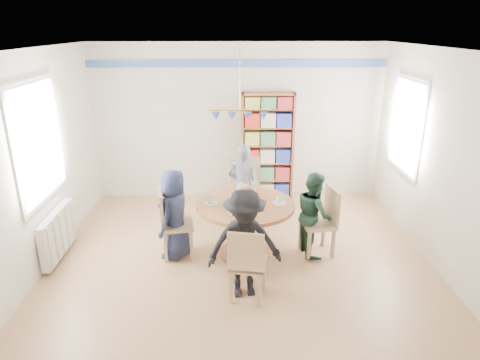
{
  "coord_description": "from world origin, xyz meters",
  "views": [
    {
      "loc": [
        -0.11,
        -4.83,
        2.95
      ],
      "look_at": [
        0.0,
        0.4,
        1.05
      ],
      "focal_mm": 32.0,
      "sensor_mm": 36.0,
      "label": 1
    }
  ],
  "objects_px": {
    "radiator": "(58,233)",
    "person_right": "(314,214)",
    "chair_left": "(171,220)",
    "dining_table": "(245,217)",
    "bookshelf": "(267,148)",
    "chair_near": "(247,262)",
    "person_near": "(245,244)",
    "person_left": "(175,214)",
    "chair_right": "(323,218)",
    "person_far": "(243,186)",
    "chair_far": "(245,188)"
  },
  "relations": [
    {
      "from": "radiator",
      "to": "person_right",
      "type": "xyz_separation_m",
      "value": [
        3.4,
        0.06,
        0.23
      ]
    },
    {
      "from": "radiator",
      "to": "chair_left",
      "type": "bearing_deg",
      "value": 0.48
    },
    {
      "from": "dining_table",
      "to": "bookshelf",
      "type": "height_order",
      "value": "bookshelf"
    },
    {
      "from": "chair_left",
      "to": "chair_near",
      "type": "xyz_separation_m",
      "value": [
        0.97,
        -1.03,
        -0.03
      ]
    },
    {
      "from": "person_right",
      "to": "person_near",
      "type": "xyz_separation_m",
      "value": [
        -0.96,
        -0.95,
        0.07
      ]
    },
    {
      "from": "dining_table",
      "to": "person_near",
      "type": "distance_m",
      "value": 0.93
    },
    {
      "from": "person_left",
      "to": "radiator",
      "type": "bearing_deg",
      "value": -69.97
    },
    {
      "from": "chair_left",
      "to": "bookshelf",
      "type": "xyz_separation_m",
      "value": [
        1.44,
        2.03,
        0.41
      ]
    },
    {
      "from": "person_near",
      "to": "chair_right",
      "type": "bearing_deg",
      "value": 33.28
    },
    {
      "from": "chair_left",
      "to": "person_far",
      "type": "xyz_separation_m",
      "value": [
        0.98,
        0.89,
        0.14
      ]
    },
    {
      "from": "bookshelf",
      "to": "dining_table",
      "type": "bearing_deg",
      "value": -102.57
    },
    {
      "from": "person_right",
      "to": "person_far",
      "type": "height_order",
      "value": "person_far"
    },
    {
      "from": "chair_near",
      "to": "person_far",
      "type": "relative_size",
      "value": 0.68
    },
    {
      "from": "dining_table",
      "to": "person_far",
      "type": "relative_size",
      "value": 0.99
    },
    {
      "from": "chair_left",
      "to": "chair_right",
      "type": "xyz_separation_m",
      "value": [
        2.04,
        0.03,
        0.0
      ]
    },
    {
      "from": "chair_right",
      "to": "person_near",
      "type": "xyz_separation_m",
      "value": [
        -1.09,
        -0.94,
        0.13
      ]
    },
    {
      "from": "person_far",
      "to": "radiator",
      "type": "bearing_deg",
      "value": 25.41
    },
    {
      "from": "chair_far",
      "to": "person_near",
      "type": "distance_m",
      "value": 1.98
    },
    {
      "from": "dining_table",
      "to": "chair_near",
      "type": "distance_m",
      "value": 1.05
    },
    {
      "from": "dining_table",
      "to": "chair_near",
      "type": "relative_size",
      "value": 1.45
    },
    {
      "from": "chair_right",
      "to": "bookshelf",
      "type": "xyz_separation_m",
      "value": [
        -0.6,
        2.0,
        0.41
      ]
    },
    {
      "from": "person_far",
      "to": "bookshelf",
      "type": "xyz_separation_m",
      "value": [
        0.46,
        1.13,
        0.27
      ]
    },
    {
      "from": "person_far",
      "to": "bookshelf",
      "type": "bearing_deg",
      "value": -106.63
    },
    {
      "from": "bookshelf",
      "to": "chair_right",
      "type": "bearing_deg",
      "value": -73.34
    },
    {
      "from": "chair_left",
      "to": "chair_right",
      "type": "relative_size",
      "value": 1.0
    },
    {
      "from": "chair_right",
      "to": "chair_far",
      "type": "xyz_separation_m",
      "value": [
        -1.02,
        1.04,
        0.05
      ]
    },
    {
      "from": "person_near",
      "to": "bookshelf",
      "type": "distance_m",
      "value": 2.99
    },
    {
      "from": "person_right",
      "to": "person_near",
      "type": "relative_size",
      "value": 0.89
    },
    {
      "from": "person_left",
      "to": "person_right",
      "type": "height_order",
      "value": "person_left"
    },
    {
      "from": "chair_right",
      "to": "chair_far",
      "type": "height_order",
      "value": "chair_far"
    },
    {
      "from": "radiator",
      "to": "person_far",
      "type": "bearing_deg",
      "value": 20.08
    },
    {
      "from": "radiator",
      "to": "person_left",
      "type": "height_order",
      "value": "person_left"
    },
    {
      "from": "chair_left",
      "to": "person_right",
      "type": "height_order",
      "value": "person_right"
    },
    {
      "from": "dining_table",
      "to": "chair_far",
      "type": "xyz_separation_m",
      "value": [
        0.02,
        1.06,
        0.01
      ]
    },
    {
      "from": "radiator",
      "to": "chair_near",
      "type": "relative_size",
      "value": 1.11
    },
    {
      "from": "dining_table",
      "to": "person_right",
      "type": "relative_size",
      "value": 1.13
    },
    {
      "from": "chair_far",
      "to": "radiator",
      "type": "bearing_deg",
      "value": -156.64
    },
    {
      "from": "dining_table",
      "to": "person_near",
      "type": "relative_size",
      "value": 1.0
    },
    {
      "from": "chair_left",
      "to": "person_far",
      "type": "height_order",
      "value": "person_far"
    },
    {
      "from": "person_far",
      "to": "dining_table",
      "type": "bearing_deg",
      "value": 95.93
    },
    {
      "from": "chair_near",
      "to": "person_left",
      "type": "xyz_separation_m",
      "value": [
        -0.91,
        1.03,
        0.12
      ]
    },
    {
      "from": "chair_left",
      "to": "bookshelf",
      "type": "height_order",
      "value": "bookshelf"
    },
    {
      "from": "person_left",
      "to": "dining_table",
      "type": "bearing_deg",
      "value": 111.11
    },
    {
      "from": "bookshelf",
      "to": "chair_left",
      "type": "bearing_deg",
      "value": -125.36
    },
    {
      "from": "chair_left",
      "to": "chair_near",
      "type": "height_order",
      "value": "chair_left"
    },
    {
      "from": "chair_left",
      "to": "person_right",
      "type": "bearing_deg",
      "value": 1.33
    },
    {
      "from": "dining_table",
      "to": "person_left",
      "type": "distance_m",
      "value": 0.93
    },
    {
      "from": "person_right",
      "to": "person_far",
      "type": "xyz_separation_m",
      "value": [
        -0.93,
        0.85,
        0.08
      ]
    },
    {
      "from": "person_left",
      "to": "person_far",
      "type": "relative_size",
      "value": 0.93
    },
    {
      "from": "radiator",
      "to": "dining_table",
      "type": "bearing_deg",
      "value": 0.64
    }
  ]
}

